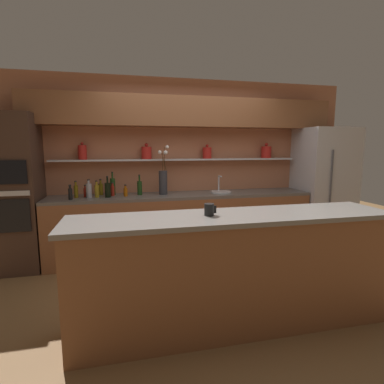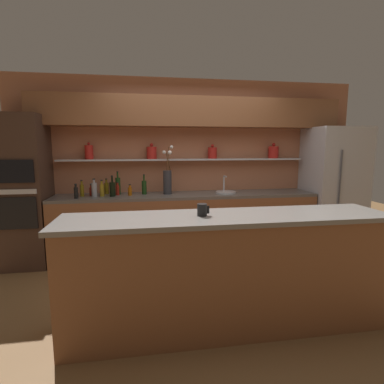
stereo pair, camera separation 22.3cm
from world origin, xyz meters
The scene contains 20 objects.
ground_plane centered at (0.00, 0.00, 0.00)m, with size 12.00×12.00×0.00m, color brown.
back_wall_unit centered at (0.00, 1.53, 1.55)m, with size 5.20×0.44×2.60m.
back_counter_unit centered at (-0.09, 1.24, 0.46)m, with size 3.74×0.62×0.92m.
island_counter centered at (0.00, -0.61, 0.51)m, with size 2.83×0.61×1.02m.
refrigerator centered at (2.20, 1.20, 0.94)m, with size 0.80×0.73×1.89m.
oven_tower centered at (-2.29, 1.24, 1.01)m, with size 0.62×0.64×2.01m.
flower_vase centered at (-0.37, 1.27, 1.13)m, with size 0.15×0.15×0.70m.
sink_fixture centered at (0.49, 1.25, 0.94)m, with size 0.31×0.31×0.25m.
bottle_oil_0 centered at (-1.54, 1.24, 1.01)m, with size 0.05×0.05×0.23m.
bottle_spirit_1 centered at (-1.37, 1.20, 1.02)m, with size 0.07×0.07×0.25m.
bottle_wine_2 centered at (-0.70, 1.30, 1.03)m, with size 0.07×0.07×0.29m.
bottle_oil_3 centered at (-1.27, 1.21, 1.01)m, with size 0.06×0.06×0.23m.
bottle_sauce_4 centered at (-0.90, 1.22, 0.99)m, with size 0.05×0.05×0.16m.
bottle_oil_5 centered at (-1.24, 1.42, 1.01)m, with size 0.06×0.06×0.22m.
bottle_sauce_6 centered at (-1.07, 1.29, 1.00)m, with size 0.05×0.05×0.19m.
bottle_sauce_7 centered at (-1.59, 1.10, 1.00)m, with size 0.05×0.05×0.20m.
bottle_sauce_8 centered at (-1.43, 1.30, 0.99)m, with size 0.05×0.05×0.16m.
bottle_wine_9 centered at (-1.07, 1.37, 1.05)m, with size 0.07×0.07×0.33m.
bottle_wine_10 centered at (-1.13, 1.19, 1.02)m, with size 0.08×0.08×0.29m.
coffee_mug centered at (-0.22, -0.59, 1.07)m, with size 0.10×0.08×0.10m.
Camera 1 is at (-0.92, -2.96, 1.59)m, focal length 28.00 mm.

